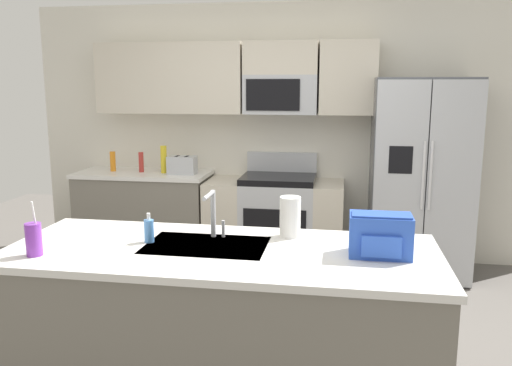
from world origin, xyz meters
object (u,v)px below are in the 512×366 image
at_px(range_oven, 275,220).
at_px(drink_cup_purple, 34,239).
at_px(toaster, 182,165).
at_px(soap_dispenser, 149,230).
at_px(refrigerator, 420,178).
at_px(sink_faucet, 213,210).
at_px(bottle_yellow, 164,159).
at_px(paper_towel_roll, 290,217).
at_px(backpack, 380,234).
at_px(pepper_mill, 141,162).
at_px(bottle_orange, 113,161).

height_order(range_oven, drink_cup_purple, drink_cup_purple).
relative_size(toaster, soap_dispenser, 1.65).
distance_m(refrigerator, sink_faucet, 2.56).
bearing_deg(drink_cup_purple, bottle_yellow, 94.51).
bearing_deg(refrigerator, soap_dispenser, -128.74).
bearing_deg(paper_towel_roll, bottle_yellow, 126.14).
xyz_separation_m(toaster, backpack, (1.80, -2.30, 0.03)).
distance_m(refrigerator, paper_towel_roll, 2.25).
xyz_separation_m(paper_towel_roll, backpack, (0.50, -0.27, -0.00)).
height_order(refrigerator, toaster, refrigerator).
distance_m(refrigerator, backpack, 2.34).
relative_size(refrigerator, pepper_mill, 9.07).
bearing_deg(backpack, toaster, 128.07).
bearing_deg(bottle_orange, sink_faucet, -53.34).
bearing_deg(bottle_yellow, drink_cup_purple, -85.49).
bearing_deg(soap_dispenser, paper_towel_roll, 17.22).
height_order(refrigerator, soap_dispenser, refrigerator).
height_order(toaster, bottle_orange, bottle_orange).
xyz_separation_m(range_oven, bottle_yellow, (-1.14, -0.02, 0.60)).
xyz_separation_m(bottle_orange, paper_towel_roll, (2.06, -2.07, 0.02)).
bearing_deg(soap_dispenser, range_oven, 79.65).
xyz_separation_m(soap_dispenser, paper_towel_roll, (0.78, 0.24, 0.05)).
height_order(bottle_orange, soap_dispenser, bottle_orange).
relative_size(bottle_yellow, sink_faucet, 0.99).
bearing_deg(bottle_orange, range_oven, 0.06).
bearing_deg(bottle_yellow, refrigerator, -1.18).
xyz_separation_m(pepper_mill, soap_dispenser, (0.97, -2.31, -0.03)).
xyz_separation_m(toaster, paper_towel_roll, (1.30, -2.02, 0.03)).
bearing_deg(paper_towel_roll, soap_dispenser, -162.78).
distance_m(sink_faucet, paper_towel_roll, 0.46).
height_order(pepper_mill, soap_dispenser, pepper_mill).
distance_m(range_oven, refrigerator, 1.46).
distance_m(refrigerator, bottle_yellow, 2.52).
xyz_separation_m(refrigerator, drink_cup_purple, (-2.31, -2.57, 0.06)).
xyz_separation_m(bottle_orange, backpack, (2.56, -2.35, 0.01)).
height_order(refrigerator, bottle_yellow, refrigerator).
bearing_deg(toaster, paper_towel_roll, -57.33).
relative_size(soap_dispenser, backpack, 0.53).
bearing_deg(backpack, bottle_orange, 137.52).
height_order(range_oven, bottle_yellow, bottle_yellow).
distance_m(drink_cup_purple, paper_towel_roll, 1.41).
relative_size(bottle_yellow, drink_cup_purple, 0.94).
bearing_deg(refrigerator, bottle_yellow, 178.82).
distance_m(toaster, soap_dispenser, 2.32).
relative_size(sink_faucet, drink_cup_purple, 0.96).
height_order(bottle_orange, backpack, backpack).
xyz_separation_m(bottle_yellow, backpack, (2.00, -2.33, -0.02)).
bearing_deg(backpack, paper_towel_roll, 151.35).
relative_size(drink_cup_purple, backpack, 0.92).
xyz_separation_m(drink_cup_purple, backpack, (1.79, 0.30, 0.03)).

